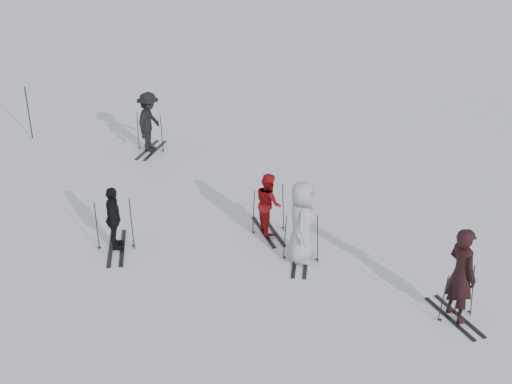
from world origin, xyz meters
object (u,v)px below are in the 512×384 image
at_px(skier_red, 269,204).
at_px(skier_uphill_far, 149,123).
at_px(skier_grey, 302,223).
at_px(skier_near_dark, 461,276).
at_px(skier_uphill_left, 114,220).
at_px(piste_marker, 29,113).

xyz_separation_m(skier_red, skier_uphill_far, (-1.73, 6.44, 0.19)).
bearing_deg(skier_uphill_far, skier_grey, -132.41).
height_order(skier_near_dark, skier_uphill_left, skier_near_dark).
distance_m(skier_red, skier_uphill_far, 6.68).
bearing_deg(skier_grey, skier_uphill_far, 39.95).
height_order(skier_red, skier_grey, skier_grey).
xyz_separation_m(skier_uphill_far, piste_marker, (-3.65, 2.51, -0.06)).
distance_m(skier_near_dark, skier_grey, 3.69).
relative_size(skier_near_dark, skier_uphill_left, 1.27).
relative_size(skier_uphill_left, piste_marker, 0.86).
distance_m(skier_uphill_far, piste_marker, 4.43).
height_order(skier_grey, piste_marker, skier_grey).
bearing_deg(piste_marker, skier_grey, -61.81).
relative_size(skier_uphill_far, piste_marker, 1.06).
relative_size(skier_red, skier_uphill_far, 0.80).
relative_size(skier_uphill_left, skier_uphill_far, 0.81).
bearing_deg(skier_uphill_left, piste_marker, 22.14).
bearing_deg(skier_near_dark, piste_marker, 26.41).
bearing_deg(skier_near_dark, skier_uphill_left, 47.11).
bearing_deg(skier_uphill_far, skier_near_dark, -126.20).
relative_size(skier_grey, skier_uphill_left, 1.24).
relative_size(skier_near_dark, skier_grey, 1.03).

